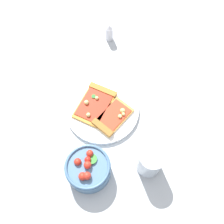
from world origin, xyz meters
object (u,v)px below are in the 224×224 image
Objects in this scene: pepper_shaker at (109,33)px; salad_bowl at (88,169)px; pizza_slice_far at (112,118)px; pizza_slice_near at (96,102)px; soda_glass at (150,162)px; plate at (103,110)px.

salad_bowl is at bearing 167.95° from pepper_shaker.
pizza_slice_far is 0.36m from pepper_shaker.
soda_glass is at bearing -147.59° from pizza_slice_near.
soda_glass is 0.53m from pepper_shaker.
plate is at bearing 170.44° from pepper_shaker.
pizza_slice_near is (0.02, 0.02, 0.01)m from plate.
soda_glass is at bearing -148.87° from plate.
pizza_slice_near is at bearing 165.81° from pepper_shaker.
pizza_slice_near reaches higher than plate.
salad_bowl is 0.18m from soda_glass.
pepper_shaker is at bearing -14.19° from pizza_slice_near.
pizza_slice_near is at bearing -9.23° from salad_bowl.
soda_glass is 1.54× the size of pepper_shaker.
pepper_shaker is at bearing 7.72° from soda_glass.
pizza_slice_far is at bearing 176.01° from pepper_shaker.
pizza_slice_far reaches higher than pizza_slice_near.
pizza_slice_far is at bearing 30.28° from soda_glass.
pizza_slice_near is 0.31m from pepper_shaker.
soda_glass reaches higher than pizza_slice_far.
plate is 0.22m from salad_bowl.
pepper_shaker is (0.53, -0.11, -0.00)m from salad_bowl.
pepper_shaker is at bearing -12.05° from salad_bowl.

